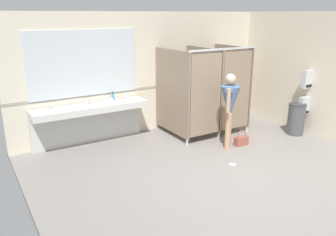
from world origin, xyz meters
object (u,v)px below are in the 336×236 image
object	(u,v)px
person_standing	(230,102)
handbag	(241,140)
soap_dispenser	(113,97)
paper_towel_dispenser_lower	(305,106)
trash_bin	(296,119)
paper_towel_dispenser_upper	(308,79)
paper_cup	(112,101)

from	to	relation	value
person_standing	handbag	bearing A→B (deg)	-12.78
soap_dispenser	person_standing	bearing A→B (deg)	-43.89
paper_towel_dispenser_lower	soap_dispenser	xyz separation A→B (m)	(-4.02, 1.97, 0.32)
trash_bin	handbag	world-z (taller)	trash_bin
paper_towel_dispenser_upper	handbag	world-z (taller)	paper_towel_dispenser_upper
trash_bin	handbag	bearing A→B (deg)	175.79
paper_towel_dispenser_upper	paper_towel_dispenser_lower	size ratio (longest dim) A/B	0.98
paper_towel_dispenser_lower	trash_bin	world-z (taller)	paper_towel_dispenser_lower
paper_towel_dispenser_upper	paper_towel_dispenser_lower	distance (m)	0.63
trash_bin	soap_dispenser	distance (m)	4.28
paper_towel_dispenser_upper	person_standing	world-z (taller)	person_standing
person_standing	soap_dispenser	xyz separation A→B (m)	(-1.84, 1.77, -0.02)
paper_towel_dispenser_lower	trash_bin	bearing A→B (deg)	177.94
person_standing	paper_cup	xyz separation A→B (m)	(-1.95, 1.58, -0.05)
paper_towel_dispenser_lower	handbag	size ratio (longest dim) A/B	1.19
paper_towel_dispenser_lower	handbag	distance (m)	1.94
trash_bin	person_standing	xyz separation A→B (m)	(-1.92, 0.19, 0.62)
trash_bin	paper_cup	world-z (taller)	paper_cup
paper_towel_dispenser_upper	person_standing	size ratio (longest dim) A/B	0.26
paper_towel_dispenser_lower	paper_towel_dispenser_upper	bearing A→B (deg)	90.00
paper_towel_dispenser_upper	handbag	bearing A→B (deg)	176.36
paper_cup	soap_dispenser	bearing A→B (deg)	61.20
trash_bin	person_standing	world-z (taller)	person_standing
trash_bin	paper_towel_dispenser_upper	bearing A→B (deg)	-0.10
soap_dispenser	paper_towel_dispenser_lower	bearing A→B (deg)	-26.14
paper_towel_dispenser_lower	person_standing	world-z (taller)	person_standing
paper_towel_dispenser_lower	handbag	bearing A→B (deg)	176.09
handbag	paper_cup	distance (m)	2.93
paper_towel_dispenser_upper	paper_towel_dispenser_lower	world-z (taller)	paper_towel_dispenser_upper
handbag	soap_dispenser	world-z (taller)	soap_dispenser
paper_towel_dispenser_lower	paper_cup	bearing A→B (deg)	156.68
person_standing	paper_cup	world-z (taller)	person_standing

